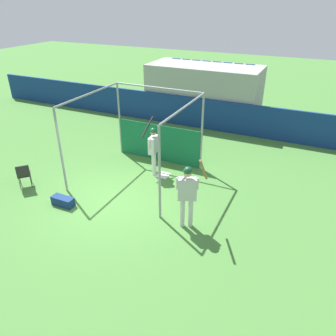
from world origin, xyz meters
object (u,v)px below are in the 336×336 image
(equipment_bag, at_px, (63,201))
(player_batter, at_px, (153,146))
(player_waiting, at_px, (188,191))
(folding_chair, at_px, (24,174))

(equipment_bag, bearing_deg, player_batter, 62.44)
(player_batter, height_order, player_waiting, player_waiting)
(player_batter, xyz_separation_m, folding_chair, (-3.36, -2.66, -0.52))
(player_batter, height_order, folding_chair, player_batter)
(equipment_bag, bearing_deg, player_waiting, 9.91)
(folding_chair, bearing_deg, player_waiting, -43.50)
(player_waiting, bearing_deg, folding_chair, 160.30)
(player_batter, bearing_deg, equipment_bag, 146.40)
(folding_chair, height_order, equipment_bag, folding_chair)
(player_batter, distance_m, folding_chair, 4.32)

